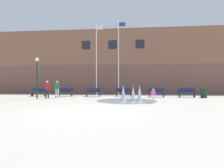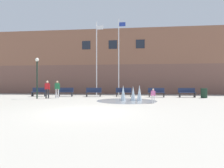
{
  "view_description": "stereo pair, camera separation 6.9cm",
  "coord_description": "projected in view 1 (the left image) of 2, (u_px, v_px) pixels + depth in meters",
  "views": [
    {
      "loc": [
        2.04,
        -8.11,
        1.31
      ],
      "look_at": [
        0.57,
        7.46,
        1.3
      ],
      "focal_mm": 28.0,
      "sensor_mm": 36.0,
      "label": 1
    },
    {
      "loc": [
        2.11,
        -8.1,
        1.31
      ],
      "look_at": [
        0.57,
        7.46,
        1.3
      ],
      "focal_mm": 28.0,
      "sensor_mm": 36.0,
      "label": 2
    }
  ],
  "objects": [
    {
      "name": "library_building",
      "position": [
        114.0,
        64.0,
        25.49
      ],
      "size": [
        36.0,
        6.05,
        8.48
      ],
      "color": "brown",
      "rests_on": "ground"
    },
    {
      "name": "ground_plane",
      "position": [
        85.0,
        111.0,
        8.26
      ],
      "size": [
        100.0,
        100.0,
        0.0
      ],
      "primitive_type": "plane",
      "color": "#9E998E"
    },
    {
      "name": "park_bench_left_of_flagpoles",
      "position": [
        66.0,
        92.0,
        18.18
      ],
      "size": [
        1.6,
        0.44,
        0.91
      ],
      "color": "#28282D",
      "rests_on": "ground"
    },
    {
      "name": "park_bench_under_right_flagpole",
      "position": [
        156.0,
        92.0,
        17.23
      ],
      "size": [
        1.6,
        0.44,
        0.91
      ],
      "color": "#28282D",
      "rests_on": "ground"
    },
    {
      "name": "lamp_post_left_lane",
      "position": [
        37.0,
        72.0,
        15.5
      ],
      "size": [
        0.32,
        0.32,
        3.63
      ],
      "color": "#192D23",
      "rests_on": "ground"
    },
    {
      "name": "child_running",
      "position": [
        153.0,
        95.0,
        11.83
      ],
      "size": [
        0.31,
        0.15,
        0.99
      ],
      "rotation": [
        0.0,
        0.0,
        2.99
      ],
      "color": "silver",
      "rests_on": "ground"
    },
    {
      "name": "park_bench_center",
      "position": [
        124.0,
        92.0,
        17.72
      ],
      "size": [
        1.6,
        0.44,
        0.91
      ],
      "color": "#28282D",
      "rests_on": "ground"
    },
    {
      "name": "park_bench_under_left_flagpole",
      "position": [
        93.0,
        92.0,
        17.88
      ],
      "size": [
        1.6,
        0.44,
        0.91
      ],
      "color": "#28282D",
      "rests_on": "ground"
    },
    {
      "name": "flagpole_left",
      "position": [
        97.0,
        57.0,
        19.65
      ],
      "size": [
        0.8,
        0.1,
        8.29
      ],
      "color": "silver",
      "rests_on": "ground"
    },
    {
      "name": "trash_can",
      "position": [
        204.0,
        93.0,
        16.3
      ],
      "size": [
        0.56,
        0.56,
        0.9
      ],
      "primitive_type": "cylinder",
      "color": "#193323",
      "rests_on": "ground"
    },
    {
      "name": "adult_watching",
      "position": [
        47.0,
        88.0,
        15.68
      ],
      "size": [
        0.5,
        0.34,
        1.59
      ],
      "rotation": [
        0.0,
        0.0,
        -2.62
      ],
      "color": "#28282D",
      "rests_on": "ground"
    },
    {
      "name": "splash_fountain",
      "position": [
        131.0,
        95.0,
        13.6
      ],
      "size": [
        4.64,
        4.64,
        1.23
      ],
      "color": "gray",
      "rests_on": "ground"
    },
    {
      "name": "adult_near_bench",
      "position": [
        57.0,
        88.0,
        16.18
      ],
      "size": [
        0.5,
        0.26,
        1.59
      ],
      "rotation": [
        0.0,
        0.0,
        2.96
      ],
      "color": "silver",
      "rests_on": "ground"
    },
    {
      "name": "park_bench_far_right",
      "position": [
        187.0,
        92.0,
        17.06
      ],
      "size": [
        1.6,
        0.44,
        0.91
      ],
      "color": "#28282D",
      "rests_on": "ground"
    },
    {
      "name": "flagpole_right",
      "position": [
        119.0,
        55.0,
        19.41
      ],
      "size": [
        0.8,
        0.1,
        8.56
      ],
      "color": "silver",
      "rests_on": "ground"
    },
    {
      "name": "park_bench_far_left",
      "position": [
        39.0,
        92.0,
        18.32
      ],
      "size": [
        1.6,
        0.44,
        0.91
      ],
      "color": "#28282D",
      "rests_on": "ground"
    }
  ]
}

